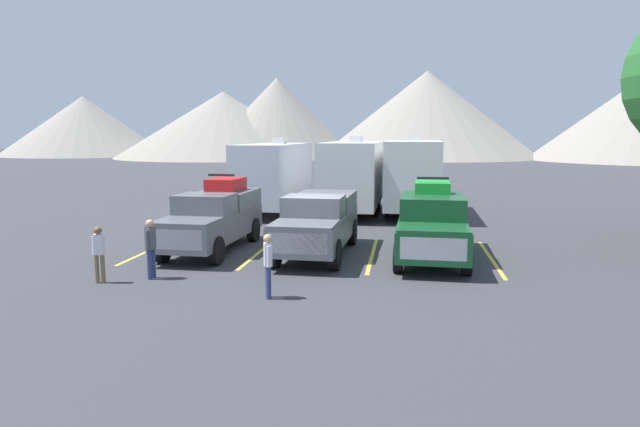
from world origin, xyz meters
TOP-DOWN VIEW (x-y plane):
  - ground_plane at (0.00, 0.00)m, footprint 240.00×240.00m
  - pickup_truck_a at (-3.55, 0.89)m, footprint 2.19×5.72m
  - pickup_truck_b at (0.10, 0.71)m, footprint 2.26×5.83m
  - pickup_truck_c at (3.80, 0.69)m, footprint 2.35×5.73m
  - lot_stripe_a at (-5.70, 0.79)m, footprint 0.12×5.50m
  - lot_stripe_b at (-1.90, 0.79)m, footprint 0.12×5.50m
  - lot_stripe_c at (1.90, 0.79)m, footprint 0.12×5.50m
  - lot_stripe_d at (5.70, 0.79)m, footprint 0.12×5.50m
  - camper_trailer_a at (-3.60, 10.27)m, footprint 2.58×8.88m
  - camper_trailer_b at (0.41, 10.24)m, footprint 2.74×8.57m
  - camper_trailer_c at (3.31, 10.23)m, footprint 2.68×8.03m
  - person_a at (-0.32, -4.54)m, footprint 0.26×0.33m
  - person_b at (-5.12, -3.83)m, footprint 0.33×0.23m
  - person_c at (-3.95, -3.20)m, footprint 0.24×0.36m
  - mountain_ridge at (4.06, 77.99)m, footprint 139.20×44.61m

SIDE VIEW (x-z plane):
  - ground_plane at x=0.00m, z-range 0.00..0.00m
  - lot_stripe_a at x=-5.70m, z-range 0.00..0.01m
  - lot_stripe_b at x=-1.90m, z-range 0.00..0.01m
  - lot_stripe_c at x=1.90m, z-range 0.00..0.01m
  - lot_stripe_d at x=5.70m, z-range 0.00..0.01m
  - person_b at x=-5.12m, z-range 0.12..1.65m
  - person_a at x=-0.32m, z-range 0.12..1.70m
  - person_c at x=-3.95m, z-range 0.13..1.78m
  - pickup_truck_b at x=0.10m, z-range 0.09..2.11m
  - pickup_truck_c at x=3.80m, z-range -0.12..2.42m
  - pickup_truck_a at x=-3.55m, z-range -0.13..2.43m
  - camper_trailer_a at x=-3.60m, z-range 0.10..3.87m
  - camper_trailer_b at x=0.41m, z-range 0.10..3.97m
  - camper_trailer_c at x=3.31m, z-range 0.10..4.04m
  - mountain_ridge at x=4.06m, z-range -0.86..13.69m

